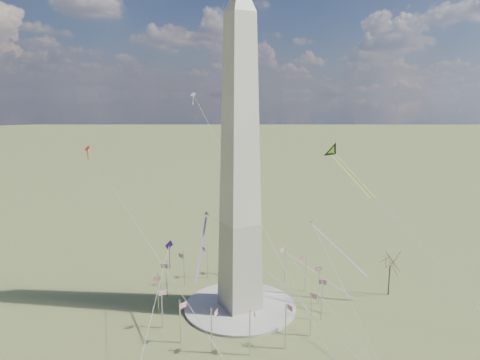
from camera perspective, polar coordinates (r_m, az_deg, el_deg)
name	(u,v)px	position (r m, az deg, el deg)	size (l,w,h in m)	color
ground	(240,308)	(144.80, 0.00, -16.65)	(2000.00, 2000.00, 0.00)	#4F542A
plaza	(240,307)	(144.61, 0.00, -16.51)	(36.00, 36.00, 0.80)	#A9A59A
washington_monument	(240,162)	(129.48, 0.00, 2.45)	(15.56, 15.56, 100.00)	#BBB59D
flagpole_ring	(240,287)	(141.54, 0.00, -14.05)	(54.40, 54.40, 13.00)	silver
tree_near	(390,264)	(157.03, 19.41, -10.48)	(9.07, 9.07, 15.88)	#45382A
kite_delta_black	(334,154)	(155.26, 12.44, 3.47)	(7.87, 20.69, 16.94)	black
kite_diamond_purple	(169,248)	(131.44, -9.41, -8.97)	(1.68, 3.01, 9.35)	#3C1667
kite_streamer_left	(330,241)	(142.04, 11.95, -7.95)	(8.62, 19.93, 14.33)	#F03F26
kite_streamer_mid	(203,236)	(129.28, -4.95, -7.51)	(12.55, 18.89, 14.78)	#F03F26
kite_streamer_right	(308,267)	(149.58, 9.09, -11.38)	(19.14, 16.98, 16.62)	#F03F26
kite_small_red	(87,150)	(149.36, -19.68, 3.81)	(1.47, 1.79, 4.73)	red
kite_small_white	(193,96)	(173.61, -6.26, 11.12)	(1.73, 1.55, 4.72)	white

